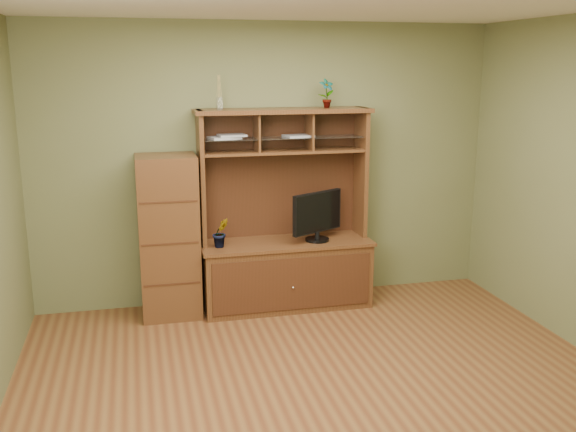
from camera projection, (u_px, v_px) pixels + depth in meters
name	position (u px, v px, depth m)	size (l,w,h in m)	color
room	(328.00, 208.00, 4.35)	(4.54, 4.04, 2.74)	#5B301A
media_hutch	(285.00, 253.00, 6.20)	(1.66, 0.61, 1.90)	#422412
monitor	(317.00, 215.00, 6.10)	(0.55, 0.33, 0.47)	black
orchid_plant	(221.00, 233.00, 5.91)	(0.15, 0.12, 0.28)	#27551D
top_plant	(327.00, 93.00, 6.02)	(0.14, 0.10, 0.27)	#3A6A25
reed_diffuser	(219.00, 96.00, 5.79)	(0.06, 0.06, 0.31)	silver
magazines	(251.00, 136.00, 5.94)	(1.00, 0.26, 0.04)	#A5A5A9
side_cabinet	(169.00, 237.00, 5.90)	(0.54, 0.49, 1.51)	#422412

